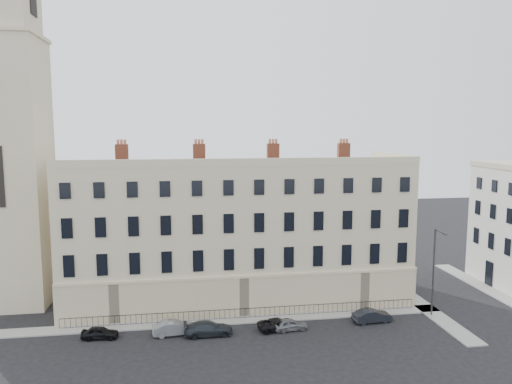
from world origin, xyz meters
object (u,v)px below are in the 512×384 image
at_px(car_d, 278,324).
at_px(car_e, 290,324).
at_px(streetlamp, 434,268).
at_px(car_c, 208,328).
at_px(car_b, 175,328).
at_px(car_f, 372,316).
at_px(car_a, 100,333).

distance_m(car_d, car_e, 1.10).
xyz_separation_m(car_e, streetlamp, (14.79, 1.20, 4.37)).
bearing_deg(car_d, streetlamp, -94.69).
bearing_deg(car_c, car_d, -89.41).
height_order(car_b, car_d, car_b).
relative_size(car_c, car_d, 1.13).
bearing_deg(streetlamp, car_e, -170.96).
bearing_deg(car_c, car_e, -91.52).
bearing_deg(car_d, car_e, -110.92).
bearing_deg(car_f, streetlamp, -90.54).
xyz_separation_m(car_c, car_e, (7.61, -0.02, -0.09)).
height_order(car_a, car_b, car_b).
distance_m(car_e, car_f, 8.29).
xyz_separation_m(car_a, car_d, (16.15, -0.53, -0.01)).
distance_m(car_c, car_e, 7.61).
bearing_deg(car_d, car_c, 83.81).
distance_m(car_b, car_e, 10.66).
bearing_deg(car_a, car_e, -87.94).
bearing_deg(car_d, car_f, -95.54).
height_order(car_b, streetlamp, streetlamp).
distance_m(car_a, car_c, 9.65).
relative_size(car_d, car_e, 1.21).
relative_size(car_a, streetlamp, 0.37).
relative_size(car_a, car_c, 0.74).
distance_m(car_b, car_c, 3.09).
distance_m(car_c, streetlamp, 22.84).
relative_size(car_e, streetlamp, 0.36).
xyz_separation_m(car_c, car_f, (15.88, 0.64, -0.01)).
distance_m(car_a, car_f, 25.49).
xyz_separation_m(car_a, car_f, (25.49, -0.11, 0.08)).
height_order(car_d, car_e, car_e).
height_order(car_a, streetlamp, streetlamp).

